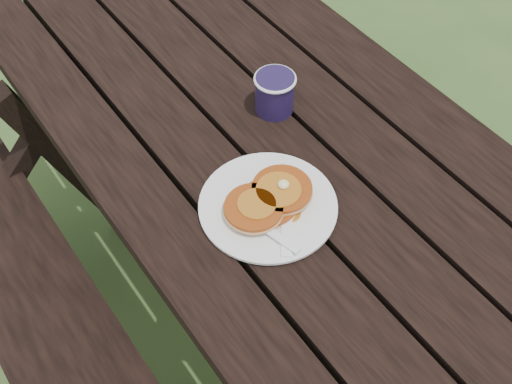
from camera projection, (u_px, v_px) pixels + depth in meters
ground at (287, 334)px, 1.87m from camera, size 60.00×60.00×0.00m
picnic_table at (293, 267)px, 1.59m from camera, size 1.36×1.80×0.75m
plate at (268, 206)px, 1.22m from camera, size 0.30×0.30×0.01m
pancake_stack at (269, 199)px, 1.20m from camera, size 0.18×0.12×0.04m
knife at (287, 216)px, 1.19m from camera, size 0.13×0.15×0.00m
fork at (275, 235)px, 1.16m from camera, size 0.07×0.16×0.01m
coffee_cup at (275, 91)px, 1.35m from camera, size 0.09×0.09×0.09m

